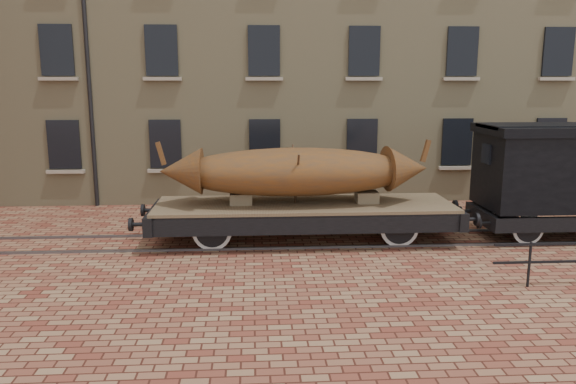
{
  "coord_description": "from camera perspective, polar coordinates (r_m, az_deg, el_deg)",
  "views": [
    {
      "loc": [
        -2.92,
        -15.0,
        4.4
      ],
      "look_at": [
        -1.95,
        0.5,
        1.3
      ],
      "focal_mm": 35.0,
      "sensor_mm": 36.0,
      "label": 1
    }
  ],
  "objects": [
    {
      "name": "ground",
      "position": [
        15.9,
        7.16,
        -4.87
      ],
      "size": [
        90.0,
        90.0,
        0.0
      ],
      "primitive_type": "plane",
      "color": "brown"
    },
    {
      "name": "flatcar_wagon",
      "position": [
        15.47,
        1.67,
        -1.93
      ],
      "size": [
        9.18,
        2.49,
        1.39
      ],
      "color": "brown",
      "rests_on": "ground"
    },
    {
      "name": "rail_track",
      "position": [
        15.89,
        7.16,
        -4.76
      ],
      "size": [
        30.0,
        1.52,
        0.06
      ],
      "color": "#59595E",
      "rests_on": "ground"
    },
    {
      "name": "warehouse_cream",
      "position": [
        25.81,
        10.13,
        16.9
      ],
      "size": [
        40.0,
        10.19,
        14.0
      ],
      "color": "tan",
      "rests_on": "ground"
    },
    {
      "name": "iron_boat",
      "position": [
        15.23,
        0.78,
        2.1
      ],
      "size": [
        7.44,
        2.17,
        1.74
      ],
      "color": "brown",
      "rests_on": "flatcar_wagon"
    }
  ]
}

